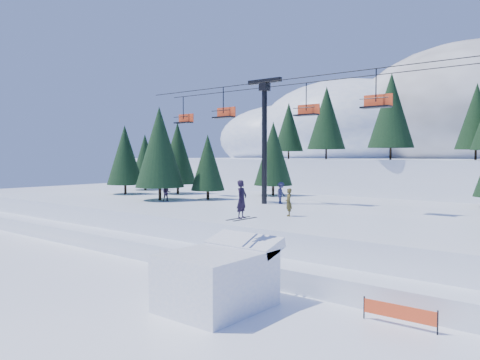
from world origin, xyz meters
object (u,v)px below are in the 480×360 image
Objects in this scene: banner_near at (399,312)px; banner_far at (456,304)px; chairlift at (380,115)px; jump_kicker at (218,277)px.

banner_near is 1.06× the size of banner_far.
banner_far is at bearing -55.10° from chairlift.
jump_kicker is at bearing -90.72° from chairlift.
chairlift is at bearing 124.90° from banner_far.
chairlift is 17.13× the size of banner_far.
banner_near is at bearing 21.07° from jump_kicker.
chairlift is (0.21, 16.65, 8.00)m from jump_kicker.
jump_kicker is 2.01× the size of banner_far.
banner_near is (6.84, 2.64, -0.78)m from jump_kicker.
jump_kicker is at bearing -158.93° from banner_near.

